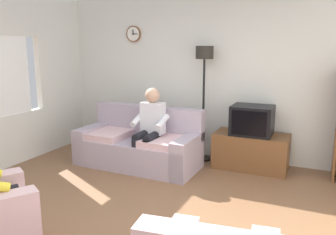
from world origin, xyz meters
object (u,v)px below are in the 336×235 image
person_on_couch (150,125)px  floor_lamp (204,72)px  couch (139,146)px  tv_stand (251,151)px  tv (252,120)px

person_on_couch → floor_lamp: bearing=53.5°
couch → tv_stand: bearing=19.3°
tv_stand → person_on_couch: (-1.39, -0.68, 0.43)m
floor_lamp → person_on_couch: size_ratio=1.49×
tv_stand → person_on_couch: bearing=-153.8°
couch → tv_stand: size_ratio=1.74×
couch → person_on_couch: 0.47m
floor_lamp → person_on_couch: (-0.58, -0.78, -0.75)m
tv_stand → person_on_couch: 1.60m
tv_stand → tv: (0.00, -0.02, 0.49)m
couch → person_on_couch: bearing=-24.5°
couch → floor_lamp: size_ratio=1.04×
person_on_couch → tv_stand: bearing=26.2°
floor_lamp → person_on_couch: 1.23m
couch → tv_stand: couch is taller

